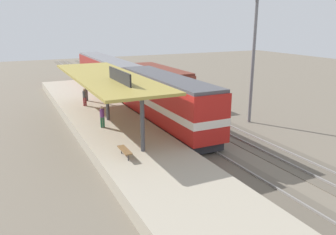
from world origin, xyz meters
The scene contains 12 objects.
ground_plane centered at (2.00, 0.00, 0.00)m, with size 120.00×120.00×0.00m, color #706656.
track_near centered at (0.00, 0.00, 0.03)m, with size 3.20×110.00×0.16m.
track_far centered at (4.60, 0.00, 0.03)m, with size 3.20×110.00×0.16m.
platform centered at (-4.60, 0.00, 0.45)m, with size 6.00×44.00×0.90m, color #A89E89.
station_canopy centered at (-4.60, -0.09, 4.53)m, with size 5.20×18.00×4.70m.
platform_bench centered at (-6.00, -8.49, 1.34)m, with size 0.44×1.70×0.50m.
locomotive centered at (0.00, -1.86, 2.41)m, with size 2.93×14.43×4.44m.
passenger_carriage_single centered at (0.00, 16.14, 2.31)m, with size 2.90×20.00×4.24m.
freight_car centered at (4.60, 9.39, 1.97)m, with size 2.80×12.00×3.54m.
light_mast centered at (7.80, -3.33, 8.40)m, with size 1.10×1.10×11.70m.
person_waiting centered at (-5.59, -1.88, 1.85)m, with size 0.34×0.34×1.71m.
person_walking centered at (-5.26, 5.89, 1.85)m, with size 0.34×0.34×1.71m.
Camera 1 is at (-12.13, -27.37, 9.02)m, focal length 36.50 mm.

